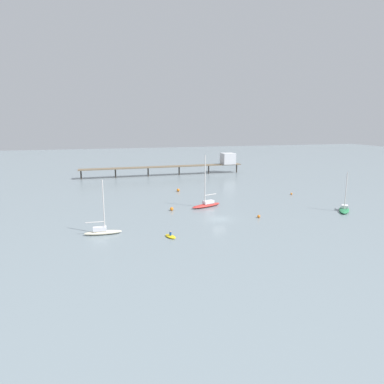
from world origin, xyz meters
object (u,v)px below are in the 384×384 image
(sailboat_green, at_px, (344,209))
(dinghy_yellow, at_px, (170,236))
(mooring_buoy_outer, at_px, (291,194))
(mooring_buoy_far, at_px, (259,216))
(mooring_buoy_inner, at_px, (178,190))
(sailboat_cream, at_px, (102,231))
(pier, at_px, (201,162))
(mooring_buoy_near, at_px, (172,209))
(sailboat_red, at_px, (207,204))

(sailboat_green, bearing_deg, dinghy_yellow, -170.37)
(sailboat_green, height_order, mooring_buoy_outer, sailboat_green)
(mooring_buoy_outer, bearing_deg, mooring_buoy_far, -135.58)
(mooring_buoy_inner, bearing_deg, sailboat_cream, -122.81)
(sailboat_green, xyz_separation_m, mooring_buoy_inner, (-30.58, 31.09, -0.13))
(pier, distance_m, sailboat_cream, 74.32)
(mooring_buoy_inner, height_order, mooring_buoy_near, mooring_buoy_inner)
(pier, relative_size, mooring_buoy_inner, 70.27)
(sailboat_green, bearing_deg, pier, 103.06)
(sailboat_cream, xyz_separation_m, mooring_buoy_inner, (21.49, 33.34, -0.28))
(dinghy_yellow, xyz_separation_m, mooring_buoy_outer, (39.02, 25.59, 0.05))
(mooring_buoy_near, bearing_deg, pier, 66.15)
(sailboat_red, xyz_separation_m, mooring_buoy_near, (-8.54, -1.14, -0.36))
(mooring_buoy_near, xyz_separation_m, mooring_buoy_outer, (35.04, 8.04, -0.14))
(sailboat_cream, height_order, sailboat_green, sailboat_cream)
(sailboat_cream, xyz_separation_m, dinghy_yellow, (11.23, -4.68, -0.50))
(sailboat_green, height_order, mooring_buoy_far, sailboat_green)
(mooring_buoy_far, relative_size, mooring_buoy_outer, 1.20)
(pier, distance_m, mooring_buoy_near, 55.94)
(mooring_buoy_near, relative_size, mooring_buoy_far, 1.27)
(sailboat_cream, xyz_separation_m, sailboat_green, (52.07, 2.25, -0.15))
(pier, height_order, mooring_buoy_outer, pier)
(sailboat_red, xyz_separation_m, mooring_buoy_inner, (-2.26, 19.32, -0.33))
(sailboat_red, height_order, mooring_buoy_inner, sailboat_red)
(sailboat_cream, bearing_deg, dinghy_yellow, -22.62)
(dinghy_yellow, distance_m, mooring_buoy_inner, 39.38)
(dinghy_yellow, relative_size, mooring_buoy_inner, 3.43)
(sailboat_cream, bearing_deg, mooring_buoy_far, 4.34)
(sailboat_green, bearing_deg, sailboat_red, 157.45)
(pier, relative_size, mooring_buoy_far, 95.84)
(mooring_buoy_inner, bearing_deg, mooring_buoy_outer, -23.38)
(mooring_buoy_outer, bearing_deg, mooring_buoy_inner, 156.62)
(pier, height_order, sailboat_cream, sailboat_cream)
(sailboat_green, xyz_separation_m, mooring_buoy_near, (-36.86, 10.62, -0.16))
(sailboat_green, distance_m, mooring_buoy_near, 38.36)
(sailboat_green, distance_m, mooring_buoy_inner, 43.60)
(mooring_buoy_far, bearing_deg, sailboat_green, -0.35)
(dinghy_yellow, bearing_deg, pier, 68.84)
(sailboat_red, relative_size, mooring_buoy_far, 19.20)
(sailboat_green, bearing_deg, mooring_buoy_outer, 95.59)
(sailboat_red, height_order, mooring_buoy_near, sailboat_red)
(mooring_buoy_inner, bearing_deg, mooring_buoy_far, -72.36)
(sailboat_cream, xyz_separation_m, mooring_buoy_far, (31.34, 2.38, -0.39))
(sailboat_red, bearing_deg, mooring_buoy_far, -56.88)
(dinghy_yellow, xyz_separation_m, mooring_buoy_inner, (10.27, 38.02, 0.22))
(pier, distance_m, mooring_buoy_outer, 44.96)
(pier, relative_size, mooring_buoy_near, 75.46)
(mooring_buoy_outer, bearing_deg, dinghy_yellow, -146.74)
(sailboat_cream, xyz_separation_m, sailboat_red, (23.75, 14.02, 0.05))
(mooring_buoy_near, bearing_deg, mooring_buoy_inner, 72.93)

